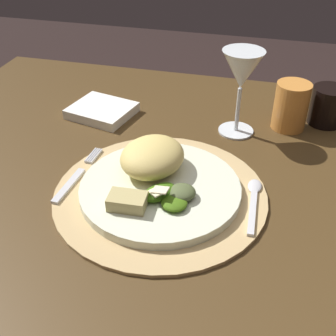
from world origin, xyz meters
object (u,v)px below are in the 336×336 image
object	(u,v)px
wine_glass	(242,73)
amber_tumbler	(291,106)
dining_table	(207,239)
napkin	(102,111)
spoon	(254,197)
dinner_plate	(160,189)
fork	(76,177)
dark_tumbler	(328,106)

from	to	relation	value
wine_glass	amber_tumbler	world-z (taller)	wine_glass
dining_table	napkin	xyz separation A→B (m)	(-0.27, 0.18, 0.14)
amber_tumbler	dining_table	bearing A→B (deg)	-117.53
spoon	dinner_plate	bearing A→B (deg)	-171.16
fork	dark_tumbler	world-z (taller)	dark_tumbler
amber_tumbler	dark_tumbler	size ratio (longest dim) A/B	1.23
dark_tumbler	spoon	bearing A→B (deg)	-111.99
spoon	napkin	world-z (taller)	napkin
napkin	dinner_plate	bearing A→B (deg)	-50.55
dining_table	wine_glass	bearing A→B (deg)	84.12
dark_tumbler	dinner_plate	bearing A→B (deg)	-130.00
dining_table	dark_tumbler	distance (m)	0.37
dinner_plate	amber_tumbler	distance (m)	0.34
dining_table	napkin	bearing A→B (deg)	145.66
dining_table	spoon	world-z (taller)	spoon
spoon	napkin	bearing A→B (deg)	148.15
wine_glass	dining_table	bearing A→B (deg)	-95.88
fork	wine_glass	world-z (taller)	wine_glass
dinner_plate	dark_tumbler	world-z (taller)	dark_tumbler
dining_table	fork	xyz separation A→B (m)	(-0.22, -0.05, 0.14)
dining_table	napkin	size ratio (longest dim) A/B	10.04
wine_glass	amber_tumbler	distance (m)	0.13
fork	spoon	bearing A→B (deg)	3.86
dinner_plate	fork	distance (m)	0.15
fork	wine_glass	bearing A→B (deg)	43.91
spoon	wine_glass	world-z (taller)	wine_glass
fork	spoon	xyz separation A→B (m)	(0.29, 0.02, -0.00)
dining_table	spoon	distance (m)	0.16
dinner_plate	wine_glass	size ratio (longest dim) A/B	1.55
spoon	wine_glass	distance (m)	0.25
dining_table	wine_glass	size ratio (longest dim) A/B	7.47
dinner_plate	napkin	world-z (taller)	same
dinner_plate	spoon	xyz separation A→B (m)	(0.15, 0.02, -0.00)
napkin	amber_tumbler	size ratio (longest dim) A/B	1.31
dining_table	dark_tumbler	world-z (taller)	dark_tumbler
spoon	dark_tumbler	distance (m)	0.32
dinner_plate	wine_glass	bearing A→B (deg)	68.42
dark_tumbler	wine_glass	bearing A→B (deg)	-154.61
fork	dining_table	bearing A→B (deg)	12.41
wine_glass	fork	bearing A→B (deg)	-136.09
dining_table	dinner_plate	world-z (taller)	dinner_plate
fork	spoon	world-z (taller)	spoon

